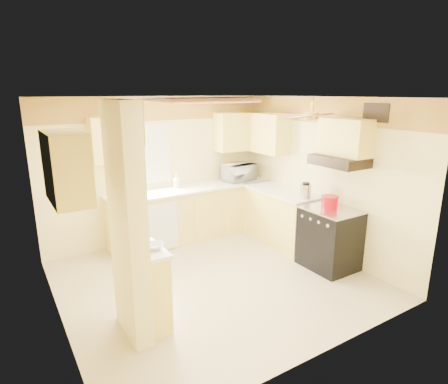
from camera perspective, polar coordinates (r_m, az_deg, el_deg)
floor at (r=5.43m, az=-1.44°, el=-13.22°), size 4.00×4.00×0.00m
ceiling at (r=4.78m, az=-1.64°, el=14.21°), size 4.00×4.00×0.00m
wall_back at (r=6.62m, az=-9.94°, el=3.31°), size 4.00×0.00×4.00m
wall_front at (r=3.54m, az=14.44°, el=-7.28°), size 4.00×0.00×4.00m
wall_left at (r=4.35m, az=-24.93°, el=-4.06°), size 0.00×3.80×3.80m
wall_right at (r=6.19m, az=14.63°, el=2.23°), size 0.00×3.80×3.80m
wallpaper_border at (r=6.48m, az=-10.29°, el=12.41°), size 4.00×0.02×0.40m
partition_column at (r=3.95m, az=-14.47°, el=-4.91°), size 0.20×0.70×2.50m
partition_ledge at (r=4.35m, az=-10.93°, el=-14.40°), size 0.25×0.55×0.90m
ledge_top at (r=4.14m, az=-11.25°, el=-8.72°), size 0.28×0.58×0.04m
lower_cabinets_back at (r=6.77m, az=-4.74°, el=-3.28°), size 3.00×0.60×0.90m
lower_cabinets_right at (r=6.62m, az=8.62°, el=-3.83°), size 0.60×1.40×0.90m
countertop_back at (r=6.62m, az=-4.79°, el=0.56°), size 3.04×0.64×0.04m
countertop_right at (r=6.48m, az=8.71°, el=0.10°), size 0.64×1.44×0.04m
dishwasher_panel at (r=6.21m, az=-9.57°, el=-5.34°), size 0.58×0.02×0.80m
window at (r=6.47m, az=-12.07°, el=5.63°), size 0.92×0.02×1.02m
upper_cab_back_left at (r=6.10m, az=-17.02°, el=7.61°), size 0.60×0.35×0.70m
upper_cab_back_right at (r=7.11m, az=2.17°, el=9.20°), size 0.90×0.35×0.70m
upper_cab_right at (r=6.89m, az=6.33°, el=8.94°), size 0.35×1.00×0.70m
upper_cab_left_wall at (r=3.98m, az=-22.89°, el=3.48°), size 0.35×0.75×0.70m
upper_cab_over_stove at (r=5.59m, az=17.96°, el=7.95°), size 0.35×0.76×0.52m
stove at (r=5.83m, az=15.79°, el=-6.78°), size 0.68×0.77×0.92m
range_hood at (r=5.57m, az=17.12°, el=4.56°), size 0.50×0.76×0.14m
poster_menu at (r=3.83m, az=-13.46°, el=3.84°), size 0.02×0.42×0.57m
poster_nashville at (r=4.00m, az=-12.90°, el=-5.33°), size 0.02×0.42×0.57m
ceiling_light_panel at (r=5.27m, az=-3.51°, el=13.77°), size 1.35×0.95×0.06m
ceiling_fan at (r=4.85m, az=13.21°, el=11.31°), size 1.15×1.15×0.26m
vent_grate at (r=5.46m, az=22.17°, el=11.14°), size 0.02×0.40×0.25m
microwave at (r=7.07m, az=2.32°, el=3.01°), size 0.62×0.46×0.32m
bowl at (r=4.12m, az=-10.68°, el=-8.11°), size 0.28×0.28×0.05m
dutch_oven at (r=5.74m, az=15.80°, el=-1.39°), size 0.26×0.26×0.17m
kettle at (r=6.00m, az=12.33°, el=0.14°), size 0.17×0.17×0.26m
dish_rack at (r=6.17m, az=-14.25°, el=0.11°), size 0.45×0.35×0.25m
utensil_crock at (r=6.62m, az=-7.15°, el=1.40°), size 0.13×0.13×0.25m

